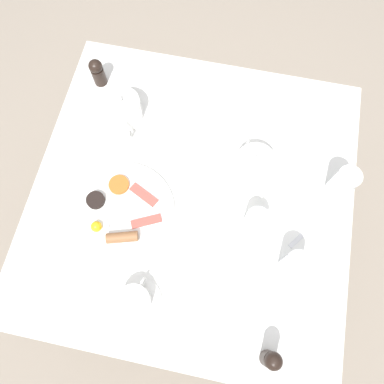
% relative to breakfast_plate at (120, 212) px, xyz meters
% --- Properties ---
extents(ground_plane, '(8.00, 8.00, 0.00)m').
position_rel_breakfast_plate_xyz_m(ground_plane, '(0.10, -0.20, -0.75)').
color(ground_plane, gray).
extents(table, '(0.97, 0.96, 0.74)m').
position_rel_breakfast_plate_xyz_m(table, '(0.10, -0.20, -0.08)').
color(table, white).
rests_on(table, ground_plane).
extents(breakfast_plate, '(0.32, 0.32, 0.04)m').
position_rel_breakfast_plate_xyz_m(breakfast_plate, '(0.00, 0.00, 0.00)').
color(breakfast_plate, white).
rests_on(breakfast_plate, table).
extents(teapot_near, '(0.18, 0.12, 0.11)m').
position_rel_breakfast_plate_xyz_m(teapot_near, '(0.32, 0.07, 0.04)').
color(teapot_near, white).
rests_on(teapot_near, table).
extents(teapot_far, '(0.19, 0.12, 0.11)m').
position_rel_breakfast_plate_xyz_m(teapot_far, '(0.21, -0.36, 0.04)').
color(teapot_far, white).
rests_on(teapot_far, table).
extents(teacup_with_saucer_left, '(0.14, 0.14, 0.06)m').
position_rel_breakfast_plate_xyz_m(teacup_with_saucer_left, '(0.47, -0.31, 0.02)').
color(teacup_with_saucer_left, white).
rests_on(teacup_with_saucer_left, table).
extents(teacup_with_saucer_right, '(0.14, 0.14, 0.06)m').
position_rel_breakfast_plate_xyz_m(teacup_with_saucer_right, '(-0.24, -0.11, 0.02)').
color(teacup_with_saucer_right, white).
rests_on(teacup_with_saucer_right, table).
extents(water_glass_tall, '(0.07, 0.07, 0.10)m').
position_rel_breakfast_plate_xyz_m(water_glass_tall, '(0.04, -0.39, 0.04)').
color(water_glass_tall, white).
rests_on(water_glass_tall, table).
extents(water_glass_short, '(0.07, 0.07, 0.12)m').
position_rel_breakfast_plate_xyz_m(water_glass_short, '(0.20, -0.62, 0.05)').
color(water_glass_short, white).
rests_on(water_glass_short, table).
extents(wine_glass_spare, '(0.07, 0.07, 0.12)m').
position_rel_breakfast_plate_xyz_m(wine_glass_spare, '(-0.06, -0.51, 0.05)').
color(wine_glass_spare, white).
rests_on(wine_glass_spare, table).
extents(pepper_grinder, '(0.04, 0.04, 0.10)m').
position_rel_breakfast_plate_xyz_m(pepper_grinder, '(-0.30, -0.48, 0.05)').
color(pepper_grinder, black).
rests_on(pepper_grinder, table).
extents(salt_grinder, '(0.04, 0.04, 0.10)m').
position_rel_breakfast_plate_xyz_m(salt_grinder, '(0.43, 0.19, 0.05)').
color(salt_grinder, black).
rests_on(salt_grinder, table).
extents(fork_by_plate, '(0.16, 0.09, 0.00)m').
position_rel_breakfast_plate_xyz_m(fork_by_plate, '(-0.20, -0.41, -0.01)').
color(fork_by_plate, silver).
rests_on(fork_by_plate, table).
extents(knife_by_plate, '(0.10, 0.19, 0.00)m').
position_rel_breakfast_plate_xyz_m(knife_by_plate, '(0.43, -0.54, -0.01)').
color(knife_by_plate, silver).
rests_on(knife_by_plate, table).
extents(spoon_for_tea, '(0.04, 0.15, 0.00)m').
position_rel_breakfast_plate_xyz_m(spoon_for_tea, '(-0.06, -0.27, -0.01)').
color(spoon_for_tea, silver).
rests_on(spoon_for_tea, table).
extents(fork_spare, '(0.15, 0.12, 0.00)m').
position_rel_breakfast_plate_xyz_m(fork_spare, '(0.07, -0.56, -0.01)').
color(fork_spare, silver).
rests_on(fork_spare, table).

